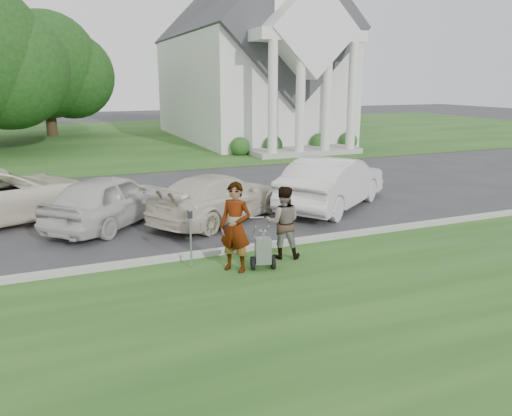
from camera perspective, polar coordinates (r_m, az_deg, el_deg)
ground at (r=11.71m, az=0.14°, el=-5.73°), size 120.00×120.00×0.00m
grass_strip at (r=9.23m, az=7.47°, el=-11.59°), size 80.00×7.00×0.01m
church_lawn at (r=37.61m, az=-16.01°, el=7.70°), size 80.00×30.00×0.01m
curb at (r=12.16m, az=-0.85°, el=-4.58°), size 80.00×0.18×0.15m
church at (r=35.85m, az=-0.80°, el=17.45°), size 9.19×19.00×24.10m
tree_back at (r=40.15m, az=-22.88°, el=14.30°), size 9.61×7.60×8.89m
striping_cart at (r=10.90m, az=0.79°, el=-4.97°), size 0.65×1.10×0.96m
person_left at (r=10.65m, az=-2.38°, el=-2.29°), size 0.83×0.84×1.95m
person_right at (r=11.49m, az=3.10°, el=-1.71°), size 1.00×0.90×1.69m
parking_meter_near at (r=10.91m, az=-7.49°, el=-2.72°), size 0.10×0.09×1.33m
car_b at (r=14.73m, az=-16.29°, el=0.93°), size 4.29×4.39×1.49m
car_c at (r=14.71m, az=-4.31°, el=1.22°), size 5.04×4.11×1.37m
car_d at (r=16.30m, az=8.76°, el=2.91°), size 5.12×4.40×1.66m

